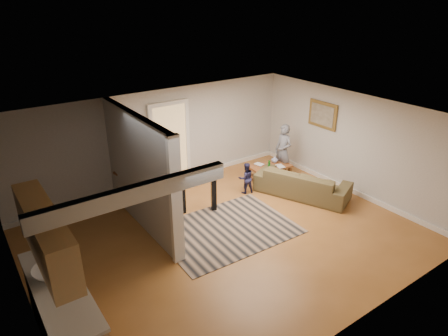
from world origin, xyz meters
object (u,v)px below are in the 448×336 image
at_px(sofa, 301,195).
at_px(toddler, 246,192).
at_px(toy_basket, 157,192).
at_px(coffee_table, 270,168).
at_px(speaker_left, 214,188).
at_px(speaker_right, 183,194).
at_px(tv_console, 138,179).
at_px(child, 282,175).

xyz_separation_m(sofa, toddler, (-1.06, 0.90, 0.00)).
bearing_deg(sofa, toy_basket, 34.16).
relative_size(coffee_table, speaker_left, 0.99).
distance_m(speaker_right, toy_basket, 1.00).
bearing_deg(tv_console, sofa, -38.09).
bearing_deg(coffee_table, toddler, -167.37).
bearing_deg(coffee_table, child, 3.34).
relative_size(sofa, toy_basket, 4.49).
height_order(tv_console, child, tv_console).
relative_size(coffee_table, toddler, 1.40).
bearing_deg(coffee_table, sofa, -87.06).
bearing_deg(child, toddler, -81.53).
xyz_separation_m(coffee_table, toy_basket, (-2.97, 0.74, -0.14)).
xyz_separation_m(speaker_left, speaker_right, (-0.64, 0.29, -0.09)).
relative_size(speaker_right, toy_basket, 1.90).
height_order(speaker_left, toddler, speaker_left).
height_order(sofa, child, child).
distance_m(coffee_table, speaker_left, 2.21).
height_order(coffee_table, speaker_left, speaker_left).
relative_size(coffee_table, tv_console, 0.84).
relative_size(speaker_left, speaker_right, 1.18).
relative_size(speaker_right, toddler, 1.20).
distance_m(sofa, toy_basket, 3.56).
distance_m(tv_console, child, 4.04).
height_order(speaker_right, toddler, speaker_right).
bearing_deg(child, tv_console, -99.55).
height_order(tv_console, speaker_left, speaker_left).
xyz_separation_m(sofa, speaker_right, (-2.84, 0.93, 0.48)).
distance_m(toy_basket, child, 3.50).
height_order(speaker_left, toy_basket, speaker_left).
xyz_separation_m(toy_basket, toddler, (1.96, -0.97, -0.19)).
relative_size(coffee_table, child, 0.78).
bearing_deg(tv_console, child, -20.32).
height_order(sofa, toy_basket, toy_basket).
bearing_deg(speaker_right, toddler, 6.30).
height_order(sofa, speaker_right, speaker_right).
xyz_separation_m(coffee_table, child, (0.46, 0.03, -0.33)).
height_order(coffee_table, speaker_right, speaker_right).
relative_size(tv_console, speaker_right, 1.39).
bearing_deg(sofa, tv_console, 39.86).
xyz_separation_m(coffee_table, speaker_left, (-2.14, -0.49, 0.24)).
relative_size(coffee_table, toy_basket, 2.23).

